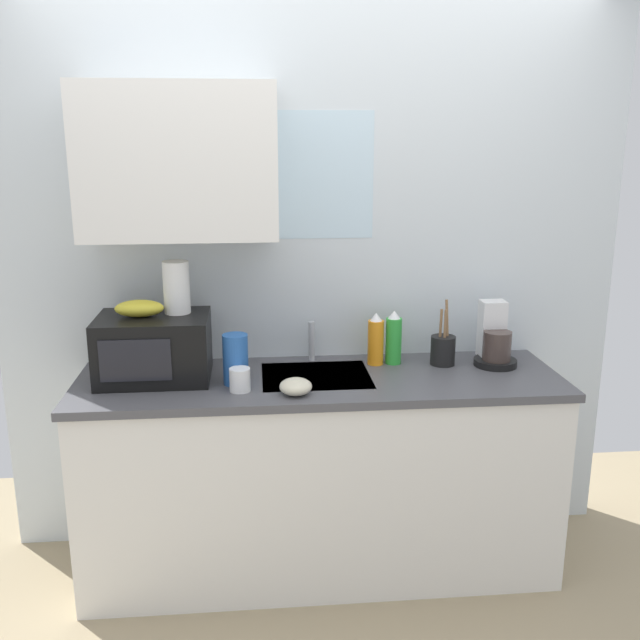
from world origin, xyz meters
TOP-DOWN VIEW (x-y plane):
  - kitchen_wall_assembly at (-0.10, 0.31)m, footprint 2.83×0.42m
  - counter_unit at (-0.00, 0.00)m, footprint 2.06×0.63m
  - sink_faucet at (-0.02, 0.24)m, footprint 0.03×0.03m
  - microwave at (-0.69, 0.05)m, footprint 0.46×0.35m
  - banana_bunch at (-0.74, 0.05)m, footprint 0.20×0.11m
  - paper_towel_roll at (-0.59, 0.10)m, footprint 0.11×0.11m
  - coffee_maker at (0.79, 0.11)m, footprint 0.19×0.21m
  - dish_soap_bottle_orange at (0.26, 0.15)m, footprint 0.07×0.07m
  - dish_soap_bottle_green at (0.35, 0.16)m, footprint 0.07×0.07m
  - cereal_canister at (-0.35, -0.05)m, footprint 0.10×0.10m
  - mug_white at (-0.34, -0.14)m, footprint 0.08×0.08m
  - utensil_crock at (0.56, 0.12)m, footprint 0.11×0.11m
  - small_bowl at (-0.12, -0.20)m, footprint 0.13×0.13m

SIDE VIEW (x-z plane):
  - counter_unit at x=0.00m, z-range 0.01..0.91m
  - small_bowl at x=-0.12m, z-range 0.90..0.96m
  - mug_white at x=-0.34m, z-range 0.90..0.99m
  - utensil_crock at x=0.56m, z-range 0.82..1.12m
  - sink_faucet at x=-0.02m, z-range 0.90..1.08m
  - coffee_maker at x=0.79m, z-range 0.86..1.14m
  - cereal_canister at x=-0.35m, z-range 0.90..1.11m
  - dish_soap_bottle_orange at x=0.26m, z-range 0.89..1.13m
  - dish_soap_bottle_green at x=0.35m, z-range 0.89..1.14m
  - microwave at x=-0.69m, z-range 0.90..1.17m
  - banana_bunch at x=-0.74m, z-range 1.17..1.24m
  - paper_towel_roll at x=-0.59m, z-range 1.17..1.39m
  - kitchen_wall_assembly at x=-0.10m, z-range 0.10..2.60m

